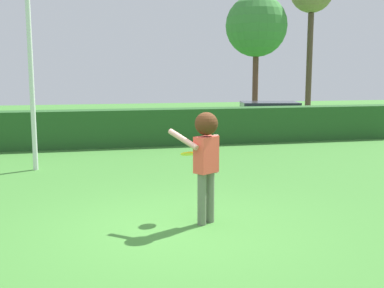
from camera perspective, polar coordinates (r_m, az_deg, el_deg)
The scene contains 7 objects.
ground_plane at distance 7.49m, azimuth -1.60°, elevation -10.19°, with size 60.00×60.00×0.00m, color #3F7D31.
person at distance 7.47m, azimuth 1.67°, elevation -0.93°, with size 0.80×0.58×1.80m.
frisbee at distance 7.85m, azimuth -0.39°, elevation -1.18°, with size 0.27×0.26×0.11m.
lamppost at distance 12.33m, azimuth -19.19°, elevation 14.93°, with size 0.24×0.24×7.09m.
hedge_row at distance 15.79m, azimuth -7.85°, elevation 1.97°, with size 19.73×0.90×1.21m, color #265524.
parked_car_silver at distance 19.13m, azimuth 9.30°, elevation 3.35°, with size 4.46×2.55×1.25m.
birch_tree at distance 23.96m, azimuth 7.78°, elevation 13.89°, with size 3.01×3.01×6.17m.
Camera 1 is at (-1.39, -6.95, 2.42)m, focal length 44.19 mm.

